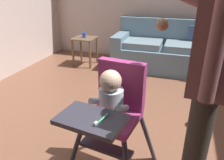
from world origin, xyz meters
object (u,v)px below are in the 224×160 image
(couch, at_px, (164,50))
(high_chair, at_px, (113,105))
(toy_ball, at_px, (198,120))
(side_table, at_px, (85,45))
(adult_standing, at_px, (208,78))
(sippy_cup, at_px, (84,35))

(couch, xyz_separation_m, high_chair, (-0.13, -2.62, 0.29))
(toy_ball, distance_m, side_table, 2.48)
(couch, height_order, toy_ball, couch)
(couch, relative_size, side_table, 3.34)
(adult_standing, distance_m, side_table, 3.11)
(adult_standing, height_order, side_table, adult_standing)
(toy_ball, height_order, sippy_cup, sippy_cup)
(adult_standing, distance_m, toy_ball, 1.30)
(high_chair, distance_m, side_table, 2.68)
(high_chair, height_order, toy_ball, high_chair)
(toy_ball, xyz_separation_m, sippy_cup, (-1.99, 1.46, 0.50))
(adult_standing, height_order, sippy_cup, adult_standing)
(toy_ball, bearing_deg, high_chair, -127.97)
(side_table, bearing_deg, sippy_cup, 180.00)
(side_table, height_order, sippy_cup, sippy_cup)
(side_table, bearing_deg, toy_ball, -36.28)
(couch, relative_size, toy_ball, 11.68)
(couch, distance_m, toy_ball, 1.84)
(high_chair, height_order, adult_standing, adult_standing)
(couch, bearing_deg, toy_ball, 17.79)
(couch, distance_m, adult_standing, 2.80)
(side_table, bearing_deg, high_chair, -60.90)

